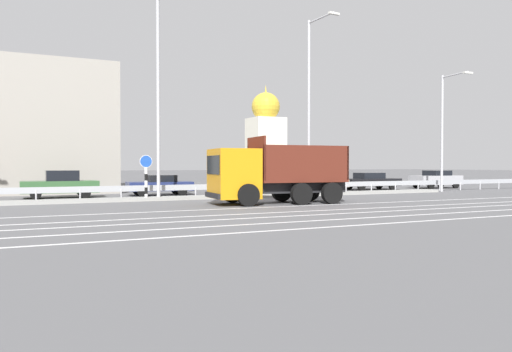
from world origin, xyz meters
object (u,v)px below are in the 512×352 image
Objects in this scene: street_lamp_1 at (159,89)px; street_lamp_3 at (444,126)px; parked_car_3 at (160,185)px; parked_car_6 at (370,181)px; dump_truck at (261,177)px; median_road_sign at (146,177)px; parked_car_2 at (60,184)px; parked_car_7 at (436,179)px; church_tower at (266,138)px; street_lamp_2 at (311,99)px; parked_car_5 at (320,182)px; parked_car_4 at (246,183)px.

street_lamp_3 is (20.42, -0.13, -1.27)m from street_lamp_1.
parked_car_3 is 0.88× the size of parked_car_6.
dump_truck is 2.86× the size of median_road_sign.
median_road_sign is at bearing -137.81° from parked_car_2.
church_tower is (-5.27, 20.52, 4.19)m from parked_car_7.
street_lamp_1 reaches higher than parked_car_3.
street_lamp_1 is 1.01× the size of street_lamp_2.
parked_car_6 is (16.38, 0.03, 0.02)m from parked_car_3.
street_lamp_1 is 8.25m from parked_car_2.
parked_car_6 is (17.59, 4.49, -5.24)m from street_lamp_1.
church_tower reaches higher than street_lamp_3.
street_lamp_2 reaches higher than parked_car_6.
church_tower reaches higher than street_lamp_2.
parked_car_6 is (18.26, 4.33, -0.57)m from median_road_sign.
street_lamp_3 is 6.80m from parked_car_7.
street_lamp_1 is 0.99× the size of church_tower.
street_lamp_2 is 2.34× the size of parked_car_6.
street_lamp_3 is at bearing -70.33° from dump_truck.
dump_truck reaches higher than parked_car_5.
street_lamp_2 is at bearing -0.14° from street_lamp_1.
street_lamp_1 is 24.91m from parked_car_7.
parked_car_2 is at bearing 132.13° from median_road_sign.
dump_truck is 1.66× the size of parked_car_2.
parked_car_7 is (11.20, -0.02, 0.07)m from parked_car_5.
parked_car_2 is at bearing -86.38° from parked_car_6.
parked_car_2 reaches higher than parked_car_3.
dump_truck is at bearing -136.60° from parked_car_2.
parked_car_4 is (6.03, 0.24, 0.01)m from parked_car_3.
median_road_sign is 11.13m from street_lamp_2.
parked_car_3 is 16.38m from parked_car_6.
parked_car_2 is 1.01× the size of parked_car_5.
median_road_sign is 4.72m from street_lamp_1.
parked_car_7 is (24.68, 3.97, -0.50)m from median_road_sign.
street_lamp_2 is (9.43, -0.02, 0.02)m from street_lamp_1.
parked_car_7 is (28.61, -0.38, -0.03)m from parked_car_2.
street_lamp_2 reaches higher than parked_car_4.
parked_car_7 is 21.60m from church_tower.
street_lamp_2 is at bearing 138.32° from parked_car_5.
parked_car_2 is at bearing 86.15° from parked_car_5.
dump_truck reaches higher than parked_car_2.
street_lamp_1 reaches higher than parked_car_5.
street_lamp_3 is at bearing 35.25° from parked_car_6.
dump_truck is at bearing -117.07° from church_tower.
parked_car_2 is (-4.60, 4.52, -5.14)m from street_lamp_1.
parked_car_2 is at bearing -90.45° from parked_car_4.
median_road_sign is at bearing 158.83° from parked_car_3.
parked_car_7 reaches higher than parked_car_6.
median_road_sign is 0.22× the size of street_lamp_1.
street_lamp_3 reaches higher than dump_truck.
parked_car_7 reaches higher than parked_car_3.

